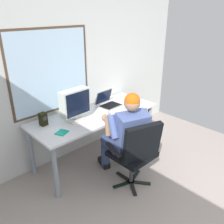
{
  "coord_description": "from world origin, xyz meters",
  "views": [
    {
      "loc": [
        -1.87,
        -0.18,
        2.13
      ],
      "look_at": [
        0.05,
        1.85,
        0.9
      ],
      "focal_mm": 37.82,
      "sensor_mm": 36.0,
      "label": 1
    }
  ],
  "objects_px": {
    "crt_monitor": "(75,103)",
    "coffee_mug": "(106,114)",
    "cd_case": "(62,132)",
    "person_seated": "(126,134)",
    "desk_speaker": "(43,119)",
    "office_chair": "(137,151)",
    "desk": "(95,119)",
    "wine_glass": "(129,102)",
    "laptop": "(107,102)"
  },
  "relations": [
    {
      "from": "crt_monitor",
      "to": "coffee_mug",
      "type": "xyz_separation_m",
      "value": [
        0.37,
        -0.2,
        -0.2
      ]
    },
    {
      "from": "cd_case",
      "to": "coffee_mug",
      "type": "relative_size",
      "value": 1.94
    },
    {
      "from": "person_seated",
      "to": "desk_speaker",
      "type": "distance_m",
      "value": 1.07
    },
    {
      "from": "office_chair",
      "to": "person_seated",
      "type": "height_order",
      "value": "person_seated"
    },
    {
      "from": "desk",
      "to": "desk_speaker",
      "type": "relative_size",
      "value": 11.34
    },
    {
      "from": "cd_case",
      "to": "crt_monitor",
      "type": "bearing_deg",
      "value": 26.88
    },
    {
      "from": "crt_monitor",
      "to": "cd_case",
      "type": "xyz_separation_m",
      "value": [
        -0.33,
        -0.17,
        -0.24
      ]
    },
    {
      "from": "person_seated",
      "to": "cd_case",
      "type": "xyz_separation_m",
      "value": [
        -0.67,
        0.44,
        0.1
      ]
    },
    {
      "from": "desk",
      "to": "desk_speaker",
      "type": "height_order",
      "value": "desk_speaker"
    },
    {
      "from": "wine_glass",
      "to": "cd_case",
      "type": "distance_m",
      "value": 1.15
    },
    {
      "from": "person_seated",
      "to": "laptop",
      "type": "bearing_deg",
      "value": 65.13
    },
    {
      "from": "wine_glass",
      "to": "office_chair",
      "type": "bearing_deg",
      "value": -130.37
    },
    {
      "from": "person_seated",
      "to": "desk_speaker",
      "type": "xyz_separation_m",
      "value": [
        -0.72,
        0.78,
        0.18
      ]
    },
    {
      "from": "crt_monitor",
      "to": "desk_speaker",
      "type": "bearing_deg",
      "value": 155.82
    },
    {
      "from": "laptop",
      "to": "wine_glass",
      "type": "xyz_separation_m",
      "value": [
        0.15,
        -0.32,
        0.05
      ]
    },
    {
      "from": "desk_speaker",
      "to": "coffee_mug",
      "type": "height_order",
      "value": "desk_speaker"
    },
    {
      "from": "wine_glass",
      "to": "coffee_mug",
      "type": "distance_m",
      "value": 0.45
    },
    {
      "from": "coffee_mug",
      "to": "desk",
      "type": "bearing_deg",
      "value": 101.96
    },
    {
      "from": "crt_monitor",
      "to": "cd_case",
      "type": "bearing_deg",
      "value": -153.12
    },
    {
      "from": "laptop",
      "to": "coffee_mug",
      "type": "bearing_deg",
      "value": -133.94
    },
    {
      "from": "person_seated",
      "to": "coffee_mug",
      "type": "xyz_separation_m",
      "value": [
        0.03,
        0.41,
        0.14
      ]
    },
    {
      "from": "office_chair",
      "to": "cd_case",
      "type": "height_order",
      "value": "office_chair"
    },
    {
      "from": "desk_speaker",
      "to": "coffee_mug",
      "type": "relative_size",
      "value": 1.81
    },
    {
      "from": "crt_monitor",
      "to": "wine_glass",
      "type": "xyz_separation_m",
      "value": [
        0.81,
        -0.21,
        -0.14
      ]
    },
    {
      "from": "desk_speaker",
      "to": "cd_case",
      "type": "height_order",
      "value": "desk_speaker"
    },
    {
      "from": "office_chair",
      "to": "wine_glass",
      "type": "height_order",
      "value": "office_chair"
    },
    {
      "from": "desk_speaker",
      "to": "cd_case",
      "type": "distance_m",
      "value": 0.35
    },
    {
      "from": "wine_glass",
      "to": "coffee_mug",
      "type": "xyz_separation_m",
      "value": [
        -0.44,
        0.01,
        -0.06
      ]
    },
    {
      "from": "office_chair",
      "to": "cd_case",
      "type": "distance_m",
      "value": 0.93
    },
    {
      "from": "person_seated",
      "to": "wine_glass",
      "type": "height_order",
      "value": "person_seated"
    },
    {
      "from": "laptop",
      "to": "cd_case",
      "type": "height_order",
      "value": "laptop"
    },
    {
      "from": "desk",
      "to": "person_seated",
      "type": "bearing_deg",
      "value": -89.27
    },
    {
      "from": "desk",
      "to": "cd_case",
      "type": "bearing_deg",
      "value": -165.53
    },
    {
      "from": "crt_monitor",
      "to": "laptop",
      "type": "height_order",
      "value": "crt_monitor"
    },
    {
      "from": "office_chair",
      "to": "desk_speaker",
      "type": "distance_m",
      "value": 1.24
    },
    {
      "from": "crt_monitor",
      "to": "desk_speaker",
      "type": "height_order",
      "value": "crt_monitor"
    },
    {
      "from": "person_seated",
      "to": "wine_glass",
      "type": "relative_size",
      "value": 7.9
    },
    {
      "from": "laptop",
      "to": "crt_monitor",
      "type": "bearing_deg",
      "value": -170.68
    },
    {
      "from": "cd_case",
      "to": "desk",
      "type": "bearing_deg",
      "value": 14.47
    },
    {
      "from": "crt_monitor",
      "to": "laptop",
      "type": "distance_m",
      "value": 0.7
    },
    {
      "from": "coffee_mug",
      "to": "desk_speaker",
      "type": "bearing_deg",
      "value": 153.92
    },
    {
      "from": "office_chair",
      "to": "cd_case",
      "type": "relative_size",
      "value": 5.37
    },
    {
      "from": "crt_monitor",
      "to": "wine_glass",
      "type": "relative_size",
      "value": 2.72
    },
    {
      "from": "desk",
      "to": "crt_monitor",
      "type": "bearing_deg",
      "value": -179.52
    },
    {
      "from": "laptop",
      "to": "desk_speaker",
      "type": "relative_size",
      "value": 2.04
    },
    {
      "from": "wine_glass",
      "to": "cd_case",
      "type": "relative_size",
      "value": 0.88
    },
    {
      "from": "crt_monitor",
      "to": "office_chair",
      "type": "bearing_deg",
      "value": -72.39
    },
    {
      "from": "crt_monitor",
      "to": "person_seated",
      "type": "bearing_deg",
      "value": -60.84
    },
    {
      "from": "person_seated",
      "to": "cd_case",
      "type": "bearing_deg",
      "value": 146.83
    },
    {
      "from": "desk",
      "to": "cd_case",
      "type": "distance_m",
      "value": 0.69
    }
  ]
}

